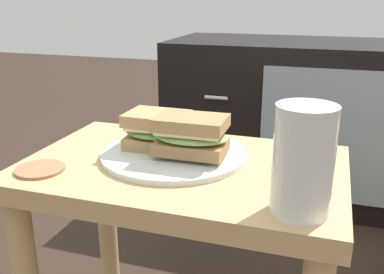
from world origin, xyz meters
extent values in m
cube|color=tan|center=(0.00, 0.00, 0.44)|extent=(0.56, 0.36, 0.04)
cylinder|color=tan|center=(-0.25, 0.14, 0.21)|extent=(0.04, 0.04, 0.43)
cylinder|color=tan|center=(0.25, 0.14, 0.21)|extent=(0.04, 0.04, 0.43)
cube|color=black|center=(0.13, 0.95, 0.29)|extent=(0.96, 0.44, 0.58)
cube|color=#8C9EA8|center=(0.25, 0.72, 0.30)|extent=(0.46, 0.01, 0.44)
cylinder|color=silver|center=(-0.13, 0.72, 0.41)|extent=(0.08, 0.01, 0.01)
cylinder|color=silver|center=(-0.13, 0.72, 0.19)|extent=(0.08, 0.01, 0.01)
cylinder|color=silver|center=(-0.03, 0.03, 0.47)|extent=(0.27, 0.27, 0.01)
cube|color=tan|center=(-0.06, 0.04, 0.48)|extent=(0.11, 0.09, 0.02)
ellipsoid|color=#729E4C|center=(-0.06, 0.04, 0.50)|extent=(0.12, 0.10, 0.02)
cube|color=beige|center=(-0.06, 0.04, 0.51)|extent=(0.11, 0.08, 0.01)
cube|color=tan|center=(-0.06, 0.04, 0.53)|extent=(0.11, 0.09, 0.02)
cube|color=#9E7A4C|center=(0.01, 0.01, 0.49)|extent=(0.12, 0.08, 0.02)
ellipsoid|color=#8CB260|center=(0.01, 0.01, 0.51)|extent=(0.13, 0.09, 0.02)
cube|color=beige|center=(0.01, 0.01, 0.52)|extent=(0.11, 0.08, 0.01)
cube|color=#9E7A4C|center=(0.01, 0.01, 0.53)|extent=(0.12, 0.08, 0.02)
cylinder|color=silver|center=(0.21, -0.12, 0.54)|extent=(0.08, 0.08, 0.15)
cylinder|color=#C67219|center=(0.21, -0.12, 0.52)|extent=(0.07, 0.07, 0.11)
cylinder|color=white|center=(0.21, -0.12, 0.58)|extent=(0.07, 0.07, 0.01)
cylinder|color=#996B47|center=(-0.22, -0.11, 0.46)|extent=(0.08, 0.08, 0.01)
camera|label=1|loc=(0.23, -0.67, 0.75)|focal=40.56mm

